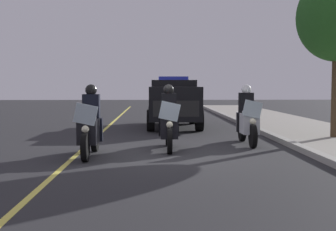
{
  "coord_description": "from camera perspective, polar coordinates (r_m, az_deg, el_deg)",
  "views": [
    {
      "loc": [
        10.55,
        -0.37,
        1.69
      ],
      "look_at": [
        -0.8,
        0.0,
        0.9
      ],
      "focal_mm": 46.25,
      "sensor_mm": 36.0,
      "label": 1
    }
  ],
  "objects": [
    {
      "name": "police_suv",
      "position": [
        17.5,
        0.72,
        1.94
      ],
      "size": [
        4.92,
        2.11,
        2.05
      ],
      "color": "black",
      "rests_on": "ground"
    },
    {
      "name": "lane_stripe_center",
      "position": [
        10.85,
        -11.9,
        -5.05
      ],
      "size": [
        48.0,
        0.12,
        0.01
      ],
      "primitive_type": "cube",
      "color": "#E0D14C",
      "rests_on": "ground"
    },
    {
      "name": "ground_plane",
      "position": [
        10.69,
        0.14,
        -5.11
      ],
      "size": [
        80.0,
        80.0,
        0.0
      ],
      "primitive_type": "plane",
      "color": "#28282B"
    },
    {
      "name": "police_motorcycle_lead_right",
      "position": [
        11.42,
        0.11,
        -1.0
      ],
      "size": [
        2.14,
        0.56,
        1.72
      ],
      "color": "black",
      "rests_on": "ground"
    },
    {
      "name": "police_motorcycle_trailing",
      "position": [
        12.61,
        10.4,
        -0.59
      ],
      "size": [
        2.14,
        0.56,
        1.72
      ],
      "color": "black",
      "rests_on": "ground"
    },
    {
      "name": "curb_strip",
      "position": [
        11.33,
        17.77,
        -4.41
      ],
      "size": [
        48.0,
        0.24,
        0.15
      ],
      "primitive_type": "cube",
      "color": "#9E9B93",
      "rests_on": "ground"
    },
    {
      "name": "police_motorcycle_lead_left",
      "position": [
        10.49,
        -10.2,
        -1.5
      ],
      "size": [
        2.14,
        0.56,
        1.72
      ],
      "color": "black",
      "rests_on": "ground"
    }
  ]
}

